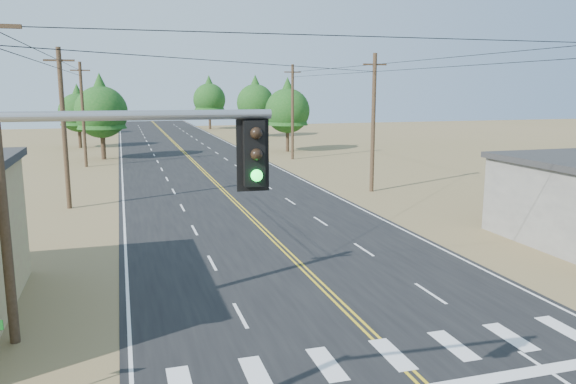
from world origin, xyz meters
name	(u,v)px	position (x,y,z in m)	size (l,w,h in m)	color
road	(238,205)	(0.00, 30.00, 0.01)	(15.00, 200.00, 0.02)	black
utility_pole_left_near	(0,174)	(-10.50, 12.00, 5.12)	(1.80, 0.30, 10.00)	#4C3826
utility_pole_left_mid	(64,128)	(-10.50, 32.00, 5.12)	(1.80, 0.30, 10.00)	#4C3826
utility_pole_left_far	(83,114)	(-10.50, 52.00, 5.12)	(1.80, 0.30, 10.00)	#4C3826
utility_pole_right_mid	(373,122)	(10.50, 32.00, 5.12)	(1.80, 0.30, 10.00)	#4C3826
utility_pole_right_far	(293,111)	(10.50, 52.00, 5.12)	(1.80, 0.30, 10.00)	#4C3826
tree_left_near	(101,107)	(-9.00, 57.73, 5.61)	(5.50, 5.50, 9.17)	#3F2D1E
tree_left_mid	(78,109)	(-12.16, 70.95, 4.99)	(4.89, 4.89, 8.15)	#3F2D1E
tree_left_far	(83,110)	(-12.92, 95.07, 3.94)	(3.87, 3.87, 6.45)	#3F2D1E
tree_right_near	(287,106)	(12.12, 59.34, 5.43)	(5.32, 5.32, 8.87)	#3F2D1E
tree_right_mid	(255,99)	(13.23, 80.62, 5.89)	(5.78, 5.78, 9.63)	#3F2D1E
tree_right_far	(209,96)	(9.00, 99.89, 6.09)	(5.97, 5.97, 9.96)	#3F2D1E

